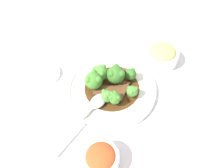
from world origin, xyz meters
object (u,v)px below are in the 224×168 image
at_px(side_bowl_appetizer, 162,55).
at_px(broccoli_floret_5, 100,73).
at_px(main_plate, 112,89).
at_px(broccoli_floret_1, 107,96).
at_px(beef_strip_1, 120,91).
at_px(broccoli_floret_3, 94,80).
at_px(serving_spoon, 93,107).
at_px(broccoli_floret_0, 115,98).
at_px(sauce_dish, 48,74).
at_px(broccoli_floret_4, 132,91).
at_px(broccoli_floret_6, 116,75).
at_px(beef_strip_2, 120,74).
at_px(side_bowl_kimchi, 101,158).
at_px(broccoli_floret_2, 131,74).
at_px(beef_strip_0, 105,91).

bearing_deg(side_bowl_appetizer, broccoli_floret_5, -126.73).
distance_m(main_plate, broccoli_floret_1, 0.06).
xyz_separation_m(beef_strip_1, broccoli_floret_3, (-0.08, -0.02, 0.03)).
bearing_deg(serving_spoon, broccoli_floret_5, 109.77).
bearing_deg(broccoli_floret_0, broccoli_floret_1, -167.99).
bearing_deg(sauce_dish, serving_spoon, -12.33).
height_order(main_plate, broccoli_floret_5, broccoli_floret_5).
height_order(main_plate, side_bowl_appetizer, side_bowl_appetizer).
bearing_deg(broccoli_floret_4, broccoli_floret_5, 174.09).
relative_size(broccoli_floret_1, serving_spoon, 0.19).
xyz_separation_m(broccoli_floret_1, broccoli_floret_5, (-0.06, 0.06, 0.00)).
relative_size(main_plate, beef_strip_1, 3.63).
distance_m(broccoli_floret_1, broccoli_floret_6, 0.08).
height_order(beef_strip_2, side_bowl_kimchi, side_bowl_kimchi).
bearing_deg(broccoli_floret_0, main_plate, 126.16).
distance_m(main_plate, broccoli_floret_2, 0.07).
distance_m(broccoli_floret_2, side_bowl_kimchi, 0.27).
height_order(main_plate, broccoli_floret_2, broccoli_floret_2).
bearing_deg(broccoli_floret_1, broccoli_floret_5, 133.87).
distance_m(broccoli_floret_3, broccoli_floret_5, 0.04).
xyz_separation_m(main_plate, side_bowl_kimchi, (0.08, -0.21, 0.02)).
bearing_deg(sauce_dish, broccoli_floret_5, 18.88).
bearing_deg(beef_strip_2, side_bowl_appetizer, 57.17).
bearing_deg(broccoli_floret_5, main_plate, -13.40).
distance_m(broccoli_floret_2, broccoli_floret_3, 0.12).
bearing_deg(broccoli_floret_1, broccoli_floret_4, 43.19).
relative_size(beef_strip_0, side_bowl_appetizer, 0.73).
bearing_deg(side_bowl_appetizer, broccoli_floret_4, -96.25).
bearing_deg(beef_strip_0, beef_strip_1, 26.90).
height_order(broccoli_floret_2, broccoli_floret_5, broccoli_floret_5).
bearing_deg(broccoli_floret_0, beef_strip_2, 109.37).
bearing_deg(beef_strip_0, broccoli_floret_6, 77.68).
bearing_deg(beef_strip_1, broccoli_floret_0, -86.25).
distance_m(beef_strip_0, broccoli_floret_3, 0.05).
height_order(broccoli_floret_1, serving_spoon, broccoli_floret_1).
xyz_separation_m(broccoli_floret_3, broccoli_floret_4, (0.11, 0.02, -0.01)).
bearing_deg(broccoli_floret_1, beef_strip_0, 129.24).
height_order(broccoli_floret_4, broccoli_floret_5, broccoli_floret_5).
xyz_separation_m(main_plate, broccoli_floret_2, (0.04, 0.06, 0.03)).
xyz_separation_m(beef_strip_0, side_bowl_kimchi, (0.09, -0.18, 0.01)).
height_order(beef_strip_1, broccoli_floret_6, broccoli_floret_6).
bearing_deg(broccoli_floret_3, broccoli_floret_6, 44.68).
xyz_separation_m(broccoli_floret_1, broccoli_floret_6, (-0.01, 0.08, 0.01)).
xyz_separation_m(beef_strip_2, broccoli_floret_3, (-0.05, -0.08, 0.03)).
bearing_deg(broccoli_floret_0, beef_strip_0, 153.30).
xyz_separation_m(serving_spoon, sauce_dish, (-0.20, 0.04, -0.02)).
height_order(main_plate, serving_spoon, serving_spoon).
bearing_deg(serving_spoon, main_plate, 83.12).
bearing_deg(sauce_dish, broccoli_floret_6, 17.83).
height_order(beef_strip_1, broccoli_floret_4, broccoli_floret_4).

